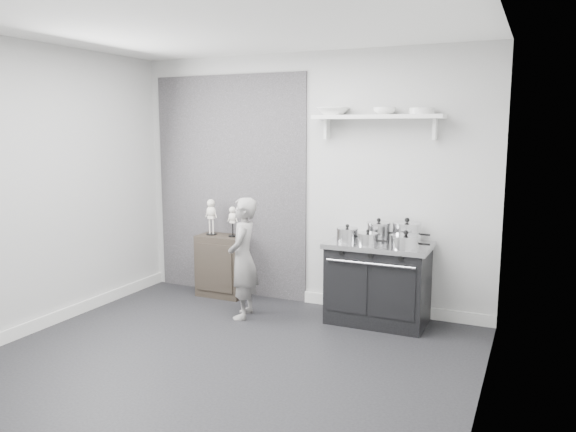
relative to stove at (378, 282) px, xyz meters
The scene contains 16 objects.
ground 1.78m from the stove, 121.44° to the right, with size 4.00×4.00×0.00m, color black.
room_shell 2.06m from the stove, 126.76° to the right, with size 4.02×3.62×2.71m.
wall_shelf 1.62m from the stove, 116.92° to the left, with size 1.30×0.26×0.24m.
stove is the anchor object (origin of this frame).
side_cabinet 1.87m from the stove, behind, with size 0.54×0.32×0.71m, color black.
child 1.37m from the stove, 162.09° to the right, with size 0.45×0.29×1.23m, color slate.
pot_front_left 0.56m from the stove, 161.19° to the right, with size 0.30×0.21×0.18m.
pot_back_left 0.51m from the stove, 108.31° to the left, with size 0.33×0.24×0.23m.
pot_back_right 0.57m from the stove, 27.05° to the left, with size 0.37×0.28×0.25m.
pot_front_right 0.57m from the stove, 28.40° to the right, with size 0.36×0.27×0.17m.
pot_front_center 0.49m from the stove, 112.70° to the right, with size 0.29×0.20×0.15m.
skeleton_full 2.07m from the stove, behind, with size 0.13×0.08×0.47m, color beige, non-canonical shape.
skeleton_torso 1.79m from the stove, behind, with size 0.11×0.07×0.39m, color beige, non-canonical shape.
bowl_large 1.78m from the stove, 160.94° to the left, with size 0.32×0.32×0.08m, color white.
bowl_small 1.68m from the stove, 99.11° to the left, with size 0.22×0.22×0.07m, color white.
plate_stack 1.71m from the stove, 30.42° to the left, with size 0.24×0.24×0.06m, color silver.
Camera 1 is at (2.30, -3.78, 1.91)m, focal length 35.00 mm.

